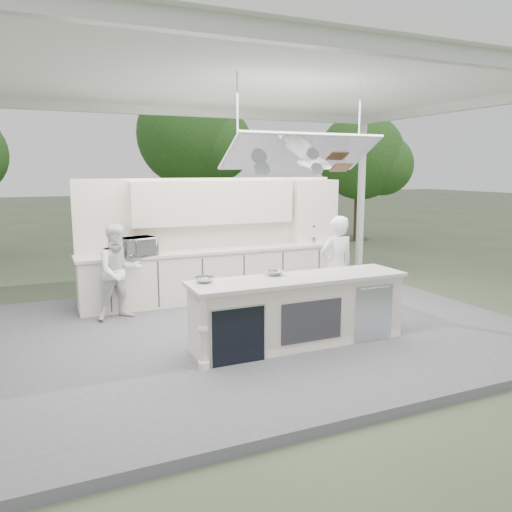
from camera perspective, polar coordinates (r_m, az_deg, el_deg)
name	(u,v)px	position (r m, az deg, el deg)	size (l,w,h in m)	color
ground	(259,334)	(7.84, 0.36, -8.91)	(90.00, 90.00, 0.00)	#4D593D
stage_deck	(259,330)	(7.82, 0.36, -8.49)	(8.00, 6.00, 0.12)	#5C5D61
tent	(260,85)	(7.51, 0.46, 18.95)	(8.20, 6.20, 3.86)	white
demo_island	(298,311)	(6.96, 4.81, -6.25)	(3.10, 0.79, 0.95)	white
back_counter	(218,273)	(9.39, -4.39, -2.00)	(5.08, 0.72, 0.95)	white
back_wall_unit	(235,220)	(9.60, -2.38, 4.17)	(5.05, 0.48, 2.25)	white
tree_cluster	(130,145)	(16.81, -14.25, 12.16)	(19.55, 9.40, 5.85)	#483924
head_chef	(336,266)	(8.29, 9.18, -1.19)	(0.61, 0.40, 1.67)	white
sous_chef	(119,272)	(8.34, -15.39, -1.75)	(0.75, 0.59, 1.55)	white
toaster_oven	(138,247)	(8.71, -13.36, 1.05)	(0.58, 0.39, 0.32)	#B6B8BD
bowl_large	(274,273)	(6.96, 2.12, -1.93)	(0.27, 0.27, 0.07)	silver
bowl_small	(204,280)	(6.54, -5.94, -2.69)	(0.25, 0.25, 0.08)	#AFB1B7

